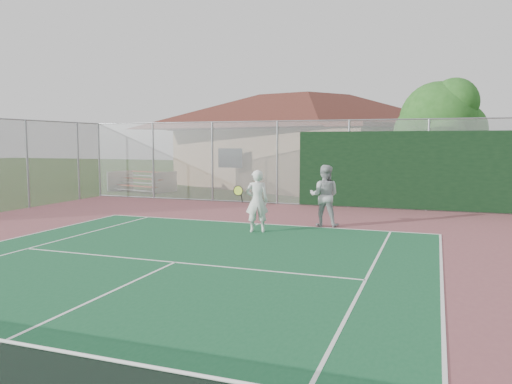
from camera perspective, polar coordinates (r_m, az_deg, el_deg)
back_fence at (r=20.31m, az=10.82°, el=2.91°), size 20.08×0.11×3.53m
side_fence_left at (r=21.84m, az=-24.66°, el=2.90°), size 0.08×9.00×3.50m
clubhouse at (r=29.46m, az=5.53°, el=6.91°), size 17.51×15.07×6.37m
bleachers at (r=27.10m, az=-12.93°, el=1.24°), size 3.23×2.32×1.07m
tree at (r=22.50m, az=20.33°, el=7.48°), size 3.77×3.57×5.26m
player_white_front at (r=14.52m, az=0.07°, el=-1.09°), size 1.02×0.67×1.81m
player_grey_back at (r=15.67m, az=7.82°, el=-0.47°), size 0.98×0.80×1.91m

